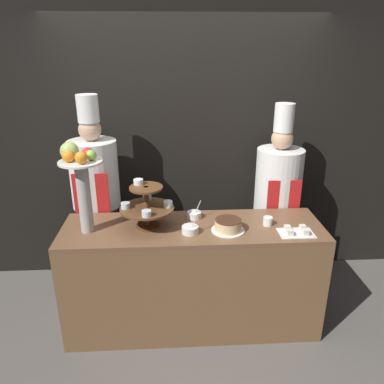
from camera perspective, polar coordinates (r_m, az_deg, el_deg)
The scene contains 12 objects.
ground_plane at distance 3.21m, azimuth 0.45°, elevation -22.54°, with size 14.00×14.00×0.00m, color #5B5651.
wall_back at distance 3.63m, azimuth -0.76°, elevation 8.17°, with size 10.00×0.06×2.80m.
buffet_counter at distance 3.16m, azimuth 0.11°, elevation -12.72°, with size 2.04×0.60×0.92m.
tiered_stand at distance 2.86m, azimuth -6.93°, elevation -1.98°, with size 0.41×0.41×0.38m.
fruit_pedestal at distance 2.81m, azimuth -16.66°, elevation 2.37°, with size 0.31×0.31×0.69m.
cake_round at distance 2.86m, azimuth 5.52°, elevation -5.10°, with size 0.25×0.25×0.09m.
cup_white at distance 3.00m, azimuth 11.48°, elevation -4.37°, with size 0.07×0.07×0.07m.
cake_square_tray at distance 2.92m, azimuth 15.59°, elevation -5.81°, with size 0.26×0.17×0.05m.
serving_bowl_near at distance 2.82m, azimuth -0.29°, elevation -5.74°, with size 0.13×0.13×0.16m.
serving_bowl_far at distance 3.06m, azimuth 0.33°, elevation -3.49°, with size 0.12×0.12×0.15m.
chef_left at distance 3.43m, azimuth -14.40°, elevation -0.11°, with size 0.42×0.42×1.86m.
chef_center_left at distance 3.53m, azimuth 12.86°, elevation -0.54°, with size 0.42×0.42×1.78m.
Camera 1 is at (-0.16, -2.31, 2.23)m, focal length 35.00 mm.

